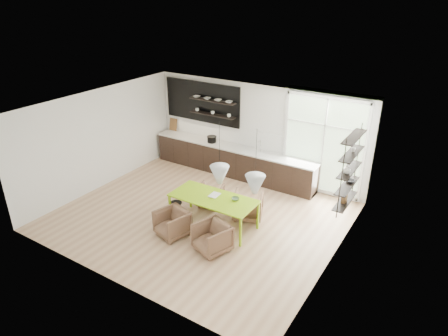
% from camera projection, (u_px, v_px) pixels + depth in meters
% --- Properties ---
extents(room, '(7.02, 6.01, 2.91)m').
position_uv_depth(room, '(241.00, 156.00, 10.41)').
color(room, tan).
rests_on(room, ground).
extents(kitchen_run, '(5.54, 0.69, 2.75)m').
position_uv_depth(kitchen_run, '(231.00, 156.00, 12.61)').
color(kitchen_run, black).
rests_on(kitchen_run, ground).
extents(right_shelving, '(0.26, 1.22, 1.90)m').
position_uv_depth(right_shelving, '(349.00, 172.00, 9.04)').
color(right_shelving, black).
rests_on(right_shelving, ground).
extents(dining_table, '(2.15, 0.98, 0.78)m').
position_uv_depth(dining_table, '(213.00, 200.00, 9.77)').
color(dining_table, '#8ABE11').
rests_on(dining_table, ground).
extents(armchair_back_left, '(0.79, 0.80, 0.59)m').
position_uv_depth(armchair_back_left, '(211.00, 195.00, 10.88)').
color(armchair_back_left, brown).
rests_on(armchair_back_left, ground).
extents(armchair_back_right, '(0.96, 0.97, 0.69)m').
position_uv_depth(armchair_back_right, '(248.00, 205.00, 10.28)').
color(armchair_back_right, brown).
rests_on(armchair_back_right, ground).
extents(armchair_front_left, '(0.88, 0.89, 0.65)m').
position_uv_depth(armchair_front_left, '(172.00, 223.00, 9.54)').
color(armchair_front_left, brown).
rests_on(armchair_front_left, ground).
extents(armchair_front_right, '(0.93, 0.94, 0.67)m').
position_uv_depth(armchair_front_right, '(212.00, 238.00, 8.98)').
color(armchair_front_right, brown).
rests_on(armchair_front_right, ground).
extents(wire_stool, '(0.33, 0.33, 0.42)m').
position_uv_depth(wire_stool, '(176.00, 207.00, 10.33)').
color(wire_stool, black).
rests_on(wire_stool, ground).
extents(table_book, '(0.24, 0.31, 0.03)m').
position_uv_depth(table_book, '(211.00, 194.00, 9.89)').
color(table_book, white).
rests_on(table_book, dining_table).
extents(table_bowl, '(0.22, 0.22, 0.06)m').
position_uv_depth(table_bowl, '(235.00, 199.00, 9.63)').
color(table_bowl, '#5B8052').
rests_on(table_bowl, dining_table).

